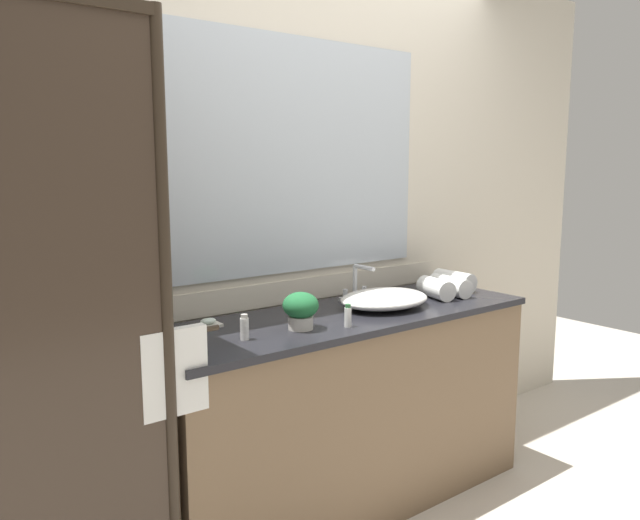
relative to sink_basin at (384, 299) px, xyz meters
name	(u,v)px	position (x,y,z in m)	size (l,w,h in m)	color
ground_plane	(346,503)	(-0.21, 0.02, -0.94)	(8.00, 8.00, 0.00)	beige
wall_back_with_mirror	(301,216)	(-0.21, 0.36, 0.37)	(4.40, 0.06, 2.60)	beige
vanity_cabinet	(345,409)	(-0.21, 0.03, -0.49)	(1.80, 0.58, 0.90)	brown
shower_enclosure	(48,348)	(-1.48, -0.17, 0.08)	(1.20, 0.59, 2.00)	#2D2319
sink_basin	(384,299)	(0.00, 0.00, 0.00)	(0.44, 0.34, 0.08)	white
faucet	(356,288)	(0.00, 0.20, 0.02)	(0.17, 0.15, 0.18)	silver
potted_plant	(301,309)	(-0.52, -0.08, 0.04)	(0.14, 0.14, 0.15)	beige
soap_dish	(208,323)	(-0.80, 0.18, -0.03)	(0.10, 0.07, 0.04)	silver
amenity_bottle_shampoo	(348,316)	(-0.35, -0.16, 0.00)	(0.03, 0.03, 0.09)	white
amenity_bottle_lotion	(244,328)	(-0.78, -0.07, 0.01)	(0.03, 0.03, 0.10)	white
rolled_towel_near_edge	(454,281)	(0.55, 0.06, 0.01)	(0.10, 0.10, 0.22)	white
rolled_towel_middle	(450,286)	(0.44, 0.00, 0.01)	(0.10, 0.10, 0.23)	white
rolled_towel_far_edge	(436,288)	(0.33, -0.01, 0.01)	(0.10, 0.10, 0.20)	white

